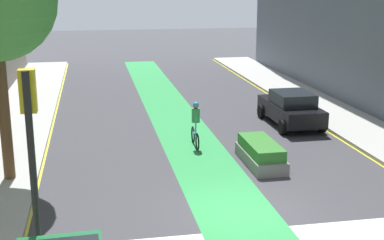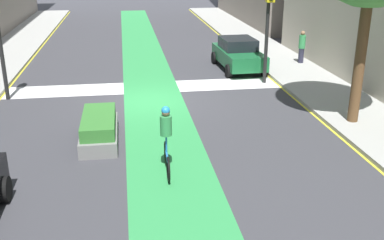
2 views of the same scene
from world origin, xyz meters
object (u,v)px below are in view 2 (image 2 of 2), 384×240
at_px(car_green_left_near, 238,54).
at_px(pedestrian_sidewalk_left_a, 302,47).
at_px(cyclist_in_lane, 166,138).
at_px(median_planter, 99,129).
at_px(traffic_signal_near_left, 269,12).

height_order(car_green_left_near, pedestrian_sidewalk_left_a, pedestrian_sidewalk_left_a).
xyz_separation_m(cyclist_in_lane, pedestrian_sidewalk_left_a, (-8.18, -11.32, 0.03)).
bearing_deg(pedestrian_sidewalk_left_a, median_planter, 41.28).
xyz_separation_m(traffic_signal_near_left, median_planter, (7.21, 5.77, -2.79)).
relative_size(car_green_left_near, median_planter, 1.48).
xyz_separation_m(pedestrian_sidewalk_left_a, median_planter, (10.09, 8.86, -0.60)).
bearing_deg(pedestrian_sidewalk_left_a, traffic_signal_near_left, 47.03).
bearing_deg(car_green_left_near, median_planter, 52.19).
bearing_deg(traffic_signal_near_left, median_planter, 38.65).
xyz_separation_m(car_green_left_near, pedestrian_sidewalk_left_a, (-3.47, -0.33, 0.20)).
distance_m(cyclist_in_lane, pedestrian_sidewalk_left_a, 13.96).
bearing_deg(cyclist_in_lane, median_planter, -52.18).
bearing_deg(car_green_left_near, traffic_signal_near_left, 102.06).
height_order(car_green_left_near, cyclist_in_lane, cyclist_in_lane).
bearing_deg(traffic_signal_near_left, pedestrian_sidewalk_left_a, -132.97).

